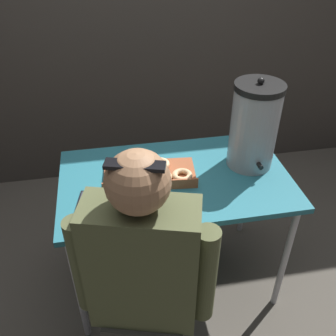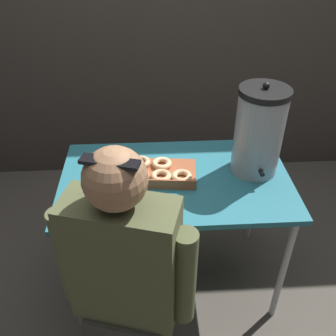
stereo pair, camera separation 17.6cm
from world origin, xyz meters
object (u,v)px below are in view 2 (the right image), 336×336
Objects in this scene: cell_phone at (83,195)px; donut_box at (148,172)px; person_seated at (127,291)px; coffee_urn at (259,131)px.

donut_box is at bearing 36.99° from cell_phone.
cell_phone is at bearing -48.68° from person_seated.
coffee_urn reaches higher than donut_box.
cell_phone is at bearing -148.08° from donut_box.
person_seated is (-0.61, -0.59, -0.34)m from coffee_urn.
donut_box is 0.59m from person_seated.
donut_box is 2.92× the size of cell_phone.
coffee_urn is at bearing 8.07° from donut_box.
coffee_urn is 0.92m from person_seated.
person_seated reaches higher than cell_phone.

